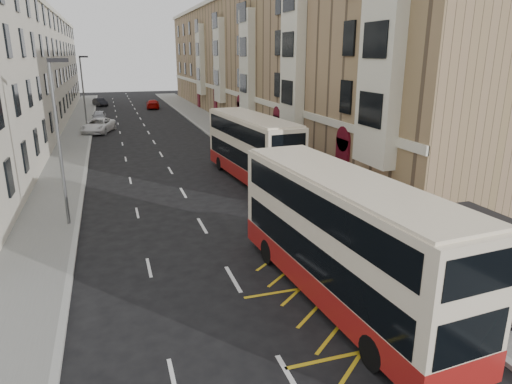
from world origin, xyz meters
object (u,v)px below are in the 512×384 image
object	(u,v)px
white_van	(98,126)
car_dark	(100,102)
pedestrian_far	(361,225)
car_red	(153,104)
double_decker_rear	(252,148)
litter_bin	(473,303)
bus_shelter	(504,245)
pedestrian_mid	(494,256)
double_decker_front	(342,239)
street_lamp_near	(59,135)
car_silver	(99,116)
street_lamp_far	(84,90)

from	to	relation	value
white_van	car_dark	size ratio (longest dim) A/B	1.41
pedestrian_far	car_red	bearing A→B (deg)	-67.04
pedestrian_far	car_dark	bearing A→B (deg)	-60.33
double_decker_rear	litter_bin	world-z (taller)	double_decker_rear
car_red	pedestrian_far	bearing A→B (deg)	98.23
litter_bin	bus_shelter	bearing A→B (deg)	22.19
car_dark	white_van	bearing A→B (deg)	-108.71
pedestrian_mid	pedestrian_far	bearing A→B (deg)	99.62
car_dark	pedestrian_far	bearing A→B (deg)	-98.51
pedestrian_far	white_van	distance (m)	38.01
double_decker_front	pedestrian_far	world-z (taller)	double_decker_front
street_lamp_near	car_silver	size ratio (longest dim) A/B	1.89
car_red	double_decker_front	bearing A→B (deg)	95.10
street_lamp_near	double_decker_rear	xyz separation A→B (m)	(11.35, 5.57, -2.39)
double_decker_rear	pedestrian_far	xyz separation A→B (m)	(1.35, -12.17, -1.28)
pedestrian_mid	double_decker_rear	bearing A→B (deg)	82.03
bus_shelter	street_lamp_far	size ratio (longest dim) A/B	0.53
street_lamp_far	car_silver	distance (m)	9.28
bus_shelter	street_lamp_far	xyz separation A→B (m)	(-14.69, 42.39, 2.50)
street_lamp_far	white_van	bearing A→B (deg)	-18.70
litter_bin	white_van	world-z (taller)	white_van
pedestrian_far	white_van	size ratio (longest dim) A/B	0.29
car_dark	car_red	distance (m)	10.08
white_van	car_red	world-z (taller)	white_van
litter_bin	car_silver	xyz separation A→B (m)	(-11.90, 51.39, 0.11)
double_decker_rear	car_dark	bearing A→B (deg)	96.33
pedestrian_mid	car_red	size ratio (longest dim) A/B	0.40
white_van	car_red	distance (m)	23.30
street_lamp_near	street_lamp_far	xyz separation A→B (m)	(0.00, 30.00, 0.00)
litter_bin	car_red	bearing A→B (deg)	93.46
bus_shelter	pedestrian_mid	bearing A→B (deg)	52.04
street_lamp_far	pedestrian_far	size ratio (longest dim) A/B	4.93
litter_bin	pedestrian_mid	xyz separation A→B (m)	(2.52, 1.80, 0.49)
bus_shelter	car_dark	size ratio (longest dim) A/B	1.07
pedestrian_far	litter_bin	bearing A→B (deg)	112.61
street_lamp_near	litter_bin	world-z (taller)	street_lamp_near
bus_shelter	car_silver	world-z (taller)	bus_shelter
car_dark	street_lamp_far	bearing A→B (deg)	-111.09
bus_shelter	white_van	size ratio (longest dim) A/B	0.76
car_silver	bus_shelter	bearing A→B (deg)	-72.91
double_decker_front	pedestrian_mid	xyz separation A→B (m)	(6.03, -0.71, -1.19)
double_decker_front	car_dark	xyz separation A→B (m)	(-8.39, 68.16, -1.63)
white_van	car_red	xyz separation A→B (m)	(8.01, 21.88, -0.08)
pedestrian_mid	car_red	xyz separation A→B (m)	(-6.42, 62.75, -0.40)
street_lamp_near	double_decker_rear	distance (m)	12.87
street_lamp_near	pedestrian_mid	xyz separation A→B (m)	(15.58, -11.26, -3.54)
street_lamp_near	street_lamp_far	size ratio (longest dim) A/B	1.00
bus_shelter	double_decker_front	size ratio (longest dim) A/B	0.37
double_decker_front	pedestrian_mid	distance (m)	6.19
bus_shelter	double_decker_front	world-z (taller)	double_decker_front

